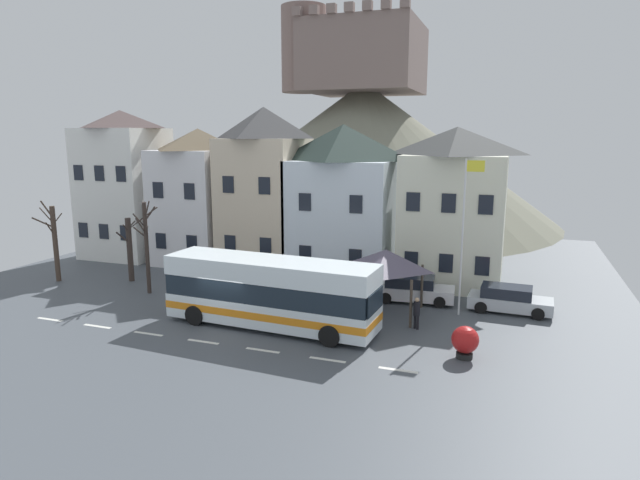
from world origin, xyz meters
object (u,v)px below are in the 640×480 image
Objects in this scene: townhouse_02 at (265,189)px; hilltop_castle at (363,149)px; townhouse_01 at (200,195)px; townhouse_03 at (343,201)px; bus_shelter at (386,260)px; townhouse_00 at (125,185)px; parked_car_02 at (263,275)px; parked_car_01 at (509,299)px; pedestrian_00 at (417,311)px; bare_tree_02 at (147,244)px; transit_bus at (271,293)px; parked_car_00 at (413,289)px; pedestrian_01 at (358,305)px; flagpole at (464,228)px; public_bench at (374,291)px; townhouse_04 at (454,206)px; harbour_buoy at (465,341)px; bare_tree_00 at (130,249)px; bare_tree_01 at (55,241)px.

townhouse_02 is 22.92m from hilltop_castle.
townhouse_03 is (11.25, -0.68, 0.11)m from townhouse_01.
townhouse_02 is 12.83m from bus_shelter.
parked_car_02 is at bearing -17.52° from townhouse_00.
townhouse_02 is at bearing 1.05° from townhouse_00.
pedestrian_00 reaches higher than parked_car_01.
bare_tree_02 is at bearing -78.77° from townhouse_01.
transit_bus is 8.77m from parked_car_00.
townhouse_03 is 6.11× the size of pedestrian_01.
bus_shelter is (21.96, -7.00, -2.62)m from townhouse_00.
pedestrian_00 is 0.19× the size of flagpole.
parked_car_02 is at bearing -178.19° from parked_car_01.
public_bench is (-7.29, -0.18, -0.20)m from parked_car_01.
townhouse_04 is 6.65m from parked_car_00.
hilltop_castle is 37.93m from harbour_buoy.
transit_bus is 4.42m from pedestrian_01.
townhouse_03 is 12.65m from bare_tree_02.
bus_shelter is (4.55, -7.07, -2.06)m from townhouse_03.
townhouse_02 is 7.93× the size of harbour_buoy.
transit_bus is (-0.26, -10.91, -3.26)m from townhouse_03.
bus_shelter is at bearing -35.08° from townhouse_02.
parked_car_01 is 5.97m from pedestrian_00.
bare_tree_00 is (-19.44, -6.69, -2.76)m from townhouse_04.
townhouse_02 reaches higher than townhouse_03.
townhouse_01 is at bearing 6.89° from townhouse_00.
hilltop_castle is 32.42m from parked_car_01.
pedestrian_00 is (6.51, -8.82, -4.04)m from townhouse_03.
bare_tree_00 is at bearing -171.25° from parked_car_02.
parked_car_00 is 1.06× the size of parked_car_01.
bus_shelter reaches higher than parked_car_02.
pedestrian_01 is 16.19m from bare_tree_00.
bare_tree_02 is at bearing 176.57° from pedestrian_01.
transit_bus is 6.28m from bus_shelter.
hilltop_castle is 28.23m from parked_car_02.
flagpole is (4.72, 2.95, 3.70)m from pedestrian_01.
bare_tree_00 reaches higher than parked_car_00.
bare_tree_00 is at bearing 145.46° from bare_tree_02.
hilltop_castle is 5.04× the size of flagpole.
townhouse_04 is 2.23× the size of parked_car_02.
transit_bus is at bearing -82.18° from hilltop_castle.
townhouse_00 is at bearing 134.49° from bare_tree_02.
bare_tree_01 reaches higher than parked_car_02.
bus_shelter is 21.34m from bare_tree_01.
pedestrian_00 is at bearing -122.17° from flagpole.
hilltop_castle is 22.80× the size of public_bench.
pedestrian_01 is (21.00, -8.83, -4.59)m from townhouse_00.
townhouse_02 reaches higher than bare_tree_01.
townhouse_01 is 2.12× the size of parked_car_00.
townhouse_02 reaches higher than parked_car_01.
bare_tree_00 reaches higher than bus_shelter.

